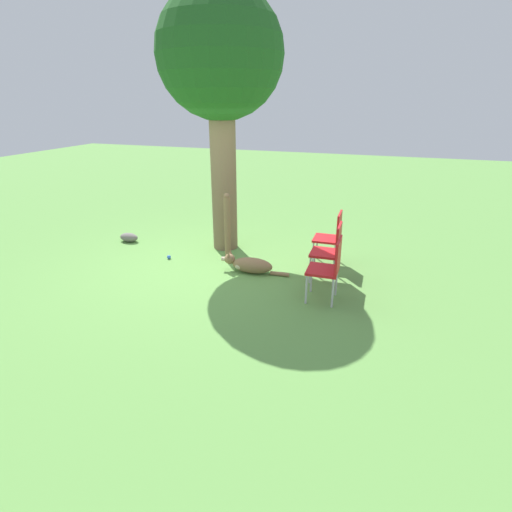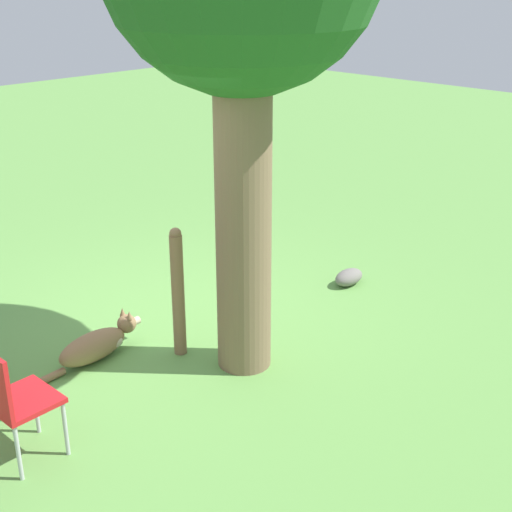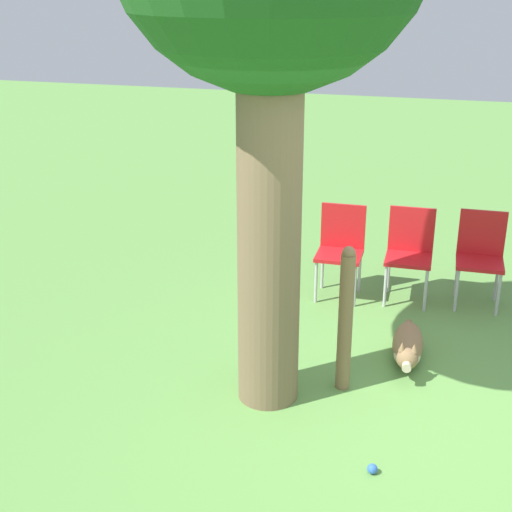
{
  "view_description": "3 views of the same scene",
  "coord_description": "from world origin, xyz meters",
  "px_view_note": "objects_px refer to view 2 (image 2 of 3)",
  "views": [
    {
      "loc": [
        2.89,
        -5.76,
        2.66
      ],
      "look_at": [
        0.96,
        -0.18,
        0.31
      ],
      "focal_mm": 28.0,
      "sensor_mm": 36.0,
      "label": 1
    },
    {
      "loc": [
        3.79,
        4.6,
        3.18
      ],
      "look_at": [
        -0.07,
        0.86,
        0.98
      ],
      "focal_mm": 50.0,
      "sensor_mm": 36.0,
      "label": 2
    },
    {
      "loc": [
        -4.53,
        -0.43,
        2.99
      ],
      "look_at": [
        0.03,
        0.9,
        1.13
      ],
      "focal_mm": 50.0,
      "sensor_mm": 36.0,
      "label": 3
    }
  ],
  "objects_px": {
    "tennis_ball": "(231,302)",
    "dog": "(98,344)",
    "fence_post": "(178,292)",
    "red_chair_2": "(10,395)"
  },
  "relations": [
    {
      "from": "tennis_ball",
      "to": "dog",
      "type": "bearing_deg",
      "value": -3.04
    },
    {
      "from": "fence_post",
      "to": "tennis_ball",
      "type": "distance_m",
      "value": 1.19
    },
    {
      "from": "dog",
      "to": "fence_post",
      "type": "bearing_deg",
      "value": -42.31
    },
    {
      "from": "red_chair_2",
      "to": "dog",
      "type": "bearing_deg",
      "value": 32.21
    },
    {
      "from": "dog",
      "to": "tennis_ball",
      "type": "bearing_deg",
      "value": -6.5
    },
    {
      "from": "fence_post",
      "to": "red_chair_2",
      "type": "height_order",
      "value": "fence_post"
    },
    {
      "from": "dog",
      "to": "fence_post",
      "type": "relative_size",
      "value": 0.96
    },
    {
      "from": "fence_post",
      "to": "tennis_ball",
      "type": "bearing_deg",
      "value": -159.53
    },
    {
      "from": "fence_post",
      "to": "dog",
      "type": "bearing_deg",
      "value": -38.85
    },
    {
      "from": "dog",
      "to": "red_chair_2",
      "type": "distance_m",
      "value": 1.48
    }
  ]
}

